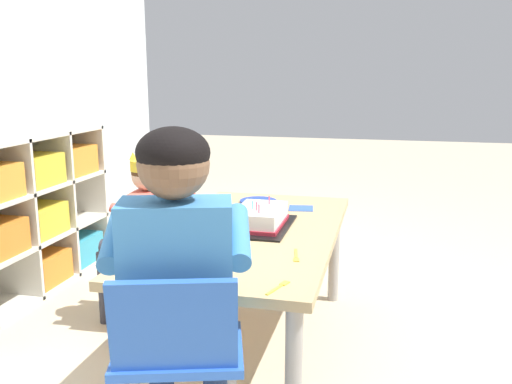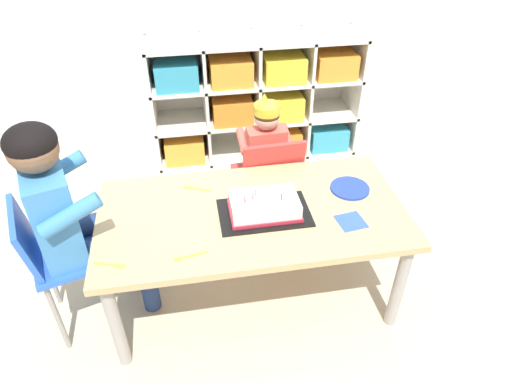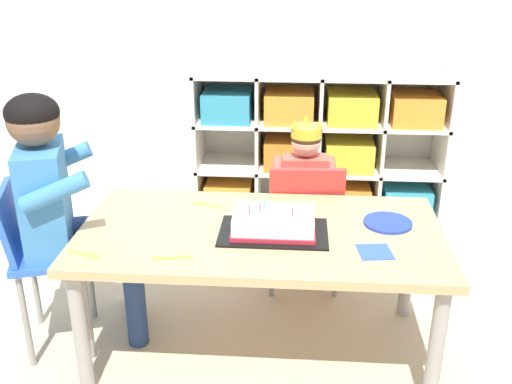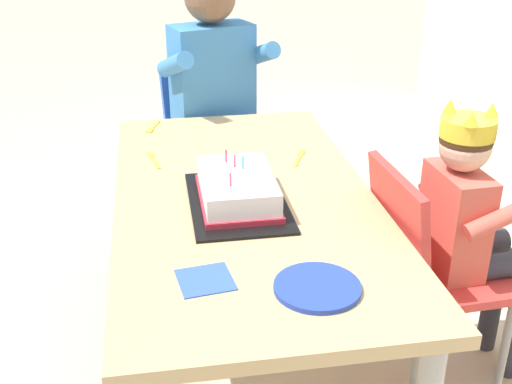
{
  "view_description": "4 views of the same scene",
  "coord_description": "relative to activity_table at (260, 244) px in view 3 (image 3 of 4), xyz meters",
  "views": [
    {
      "loc": [
        -2.14,
        -0.54,
        1.18
      ],
      "look_at": [
        0.08,
        -0.0,
        0.69
      ],
      "focal_mm": 38.62,
      "sensor_mm": 36.0,
      "label": 1
    },
    {
      "loc": [
        -0.25,
        -1.55,
        1.82
      ],
      "look_at": [
        0.02,
        0.02,
        0.63
      ],
      "focal_mm": 31.78,
      "sensor_mm": 36.0,
      "label": 2
    },
    {
      "loc": [
        0.13,
        -1.99,
        1.54
      ],
      "look_at": [
        -0.02,
        0.07,
        0.67
      ],
      "focal_mm": 41.41,
      "sensor_mm": 36.0,
      "label": 3
    },
    {
      "loc": [
        1.58,
        -0.23,
        1.31
      ],
      "look_at": [
        0.08,
        0.02,
        0.59
      ],
      "focal_mm": 45.11,
      "sensor_mm": 36.0,
      "label": 4
    }
  ],
  "objects": [
    {
      "name": "fork_beside_plate_stack",
      "position": [
        -0.24,
        0.21,
        0.06
      ],
      "size": [
        0.13,
        0.07,
        0.0
      ],
      "rotation": [
        0.0,
        0.0,
        5.89
      ],
      "color": "yellow",
      "rests_on": "activity_table"
    },
    {
      "name": "fork_at_table_front_edge",
      "position": [
        -0.59,
        -0.24,
        0.06
      ],
      "size": [
        0.12,
        0.05,
        0.0
      ],
      "rotation": [
        0.0,
        0.0,
        2.81
      ],
      "color": "yellow",
      "rests_on": "activity_table"
    },
    {
      "name": "ground",
      "position": [
        0.0,
        0.0,
        -0.48
      ],
      "size": [
        16.0,
        16.0,
        0.0
      ],
      "primitive_type": "plane",
      "color": "beige"
    },
    {
      "name": "activity_table",
      "position": [
        0.0,
        0.0,
        0.0
      ],
      "size": [
        1.37,
        0.7,
        0.54
      ],
      "color": "tan",
      "rests_on": "ground"
    },
    {
      "name": "paper_napkin_square",
      "position": [
        0.41,
        -0.15,
        0.06
      ],
      "size": [
        0.13,
        0.13,
        0.0
      ],
      "primitive_type": "cube",
      "rotation": [
        0.0,
        0.0,
        0.14
      ],
      "color": "#3356B7",
      "rests_on": "activity_table"
    },
    {
      "name": "paper_plate_stack",
      "position": [
        0.48,
        0.08,
        0.07
      ],
      "size": [
        0.19,
        0.19,
        0.01
      ],
      "primitive_type": "cylinder",
      "color": "#233DA3",
      "rests_on": "activity_table"
    },
    {
      "name": "child_with_crown",
      "position": [
        0.17,
        0.59,
        0.03
      ],
      "size": [
        0.3,
        0.31,
        0.83
      ],
      "rotation": [
        0.0,
        0.0,
        3.19
      ],
      "color": "#D15647",
      "rests_on": "ground"
    },
    {
      "name": "fork_scattered_mid_table",
      "position": [
        -0.3,
        -0.24,
        0.06
      ],
      "size": [
        0.14,
        0.04,
        0.0
      ],
      "rotation": [
        0.0,
        0.0,
        0.18
      ],
      "color": "yellow",
      "rests_on": "activity_table"
    },
    {
      "name": "classroom_chair_blue",
      "position": [
        0.17,
        0.47,
        -0.1
      ],
      "size": [
        0.37,
        0.36,
        0.66
      ],
      "rotation": [
        0.0,
        0.0,
        3.19
      ],
      "color": "red",
      "rests_on": "ground"
    },
    {
      "name": "adult_helper_seated",
      "position": [
        -0.76,
        0.02,
        0.17
      ],
      "size": [
        0.48,
        0.46,
        1.05
      ],
      "rotation": [
        0.0,
        0.0,
        1.87
      ],
      "color": "#3D7FBC",
      "rests_on": "ground"
    },
    {
      "name": "birthday_cake_on_tray",
      "position": [
        0.05,
        -0.03,
        0.09
      ],
      "size": [
        0.4,
        0.25,
        0.12
      ],
      "color": "black",
      "rests_on": "activity_table"
    },
    {
      "name": "classroom_chair_adult_side",
      "position": [
        -0.87,
        -0.01,
        -0.05
      ],
      "size": [
        0.39,
        0.42,
        0.69
      ],
      "rotation": [
        0.0,
        0.0,
        1.87
      ],
      "color": "blue",
      "rests_on": "ground"
    },
    {
      "name": "storage_cubby_shelf",
      "position": [
        0.27,
        1.39,
        -0.06
      ],
      "size": [
        1.46,
        0.39,
        0.86
      ],
      "color": "silver",
      "rests_on": "ground"
    }
  ]
}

